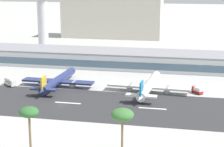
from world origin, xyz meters
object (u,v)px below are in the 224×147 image
palm_tree_2 (29,113)px  service_fuel_truck_1 (10,82)px  service_box_truck_0 (197,90)px  terminal_building (122,59)px  airliner_blue_tail_gate_1 (149,86)px  distant_hotel_block (113,15)px  palm_tree_0 (122,115)px  airliner_gold_tail_gate_0 (57,81)px  control_tower (42,13)px

palm_tree_2 → service_fuel_truck_1: bearing=119.9°
service_box_truck_0 → terminal_building: bearing=1.2°
airliner_blue_tail_gate_1 → palm_tree_2: 83.33m
distant_hotel_block → palm_tree_0: size_ratio=5.76×
service_box_truck_0 → service_fuel_truck_1: bearing=52.3°
airliner_blue_tail_gate_1 → palm_tree_0: 73.09m
airliner_blue_tail_gate_1 → terminal_building: bearing=26.4°
palm_tree_0 → palm_tree_2: size_ratio=0.98×
distant_hotel_block → service_fuel_truck_1: bearing=-95.6°
distant_hotel_block → palm_tree_0: (54.61, -249.36, -6.90)m
airliner_gold_tail_gate_0 → distant_hotel_block: bearing=4.1°
airliner_gold_tail_gate_0 → airliner_blue_tail_gate_1: airliner_blue_tail_gate_1 is taller
airliner_blue_tail_gate_1 → palm_tree_2: bearing=163.7°
terminal_building → service_box_truck_0: terminal_building is taller
airliner_gold_tail_gate_0 → airliner_blue_tail_gate_1: (46.92, -0.85, 0.10)m
control_tower → service_box_truck_0: control_tower is taller
control_tower → palm_tree_2: size_ratio=2.91×
service_box_truck_0 → service_fuel_truck_1: service_fuel_truck_1 is taller
terminal_building → service_box_truck_0: size_ratio=29.48×
distant_hotel_block → palm_tree_0: bearing=-77.6°
airliner_gold_tail_gate_0 → service_box_truck_0: airliner_gold_tail_gate_0 is taller
service_fuel_truck_1 → palm_tree_2: (43.71, -75.88, 12.03)m
terminal_building → palm_tree_2: size_ratio=11.15×
palm_tree_2 → control_tower: bearing=110.0°
terminal_building → service_fuel_truck_1: bearing=-130.8°
airliner_blue_tail_gate_1 → service_box_truck_0: 23.57m
terminal_building → service_fuel_truck_1: 74.75m
distant_hotel_block → airliner_blue_tail_gate_1: distant_hotel_block is taller
airliner_gold_tail_gate_0 → palm_tree_2: palm_tree_2 is taller
terminal_building → palm_tree_0: (23.21, -127.10, 8.56)m
service_fuel_truck_1 → terminal_building: bearing=85.9°
airliner_gold_tail_gate_0 → palm_tree_2: 81.48m
airliner_gold_tail_gate_0 → service_fuel_truck_1: airliner_gold_tail_gate_0 is taller
palm_tree_0 → palm_tree_2: (-28.31, -5.33, 0.49)m
distant_hotel_block → airliner_gold_tail_gate_0: (7.53, -176.15, -17.29)m
distant_hotel_block → airliner_blue_tail_gate_1: 185.99m
control_tower → airliner_gold_tail_gate_0: size_ratio=0.99×
control_tower → palm_tree_2: 193.86m
terminal_building → palm_tree_0: palm_tree_0 is taller
terminal_building → service_fuel_truck_1: terminal_building is taller
service_fuel_truck_1 → control_tower: bearing=138.7°
distant_hotel_block → service_fuel_truck_1: (-17.40, -178.81, -18.43)m
terminal_building → control_tower: control_tower is taller
terminal_building → airliner_blue_tail_gate_1: 59.42m
palm_tree_2 → airliner_gold_tail_gate_0: bearing=103.4°
control_tower → distant_hotel_block: (39.79, 72.99, -7.56)m
terminal_building → palm_tree_0: 129.48m
airliner_gold_tail_gate_0 → palm_tree_0: (47.08, -73.21, 10.40)m
airliner_gold_tail_gate_0 → palm_tree_0: 87.66m
control_tower → palm_tree_2: control_tower is taller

